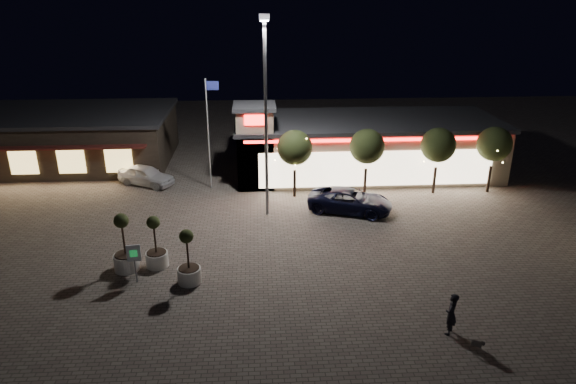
{
  "coord_description": "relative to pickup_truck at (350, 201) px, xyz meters",
  "views": [
    {
      "loc": [
        1.42,
        -22.55,
        13.68
      ],
      "look_at": [
        3.22,
        6.0,
        2.31
      ],
      "focal_mm": 32.0,
      "sensor_mm": 36.0,
      "label": 1
    }
  ],
  "objects": [
    {
      "name": "string_tree_d",
      "position": [
        10.56,
        2.88,
        2.8
      ],
      "size": [
        2.42,
        2.42,
        4.79
      ],
      "color": "#332319",
      "rests_on": "ground"
    },
    {
      "name": "dog",
      "position": [
        2.79,
        -14.13,
        -0.48
      ],
      "size": [
        0.52,
        0.35,
        0.28
      ],
      "color": "#59514C",
      "rests_on": "ground"
    },
    {
      "name": "retail_building",
      "position": [
        2.07,
        7.69,
        1.45
      ],
      "size": [
        20.4,
        8.4,
        6.1
      ],
      "color": "tan",
      "rests_on": "ground"
    },
    {
      "name": "valet_sign",
      "position": [
        -12.17,
        -8.01,
        0.68
      ],
      "size": [
        0.68,
        0.13,
        2.06
      ],
      "color": "gray",
      "rests_on": "ground"
    },
    {
      "name": "pickup_truck",
      "position": [
        0.0,
        0.0,
        0.0
      ],
      "size": [
        6.0,
        4.2,
        1.52
      ],
      "primitive_type": "imported",
      "rotation": [
        0.0,
        0.0,
        1.23
      ],
      "color": "black",
      "rests_on": "ground"
    },
    {
      "name": "pedestrian",
      "position": [
        1.97,
        -13.02,
        0.2
      ],
      "size": [
        0.77,
        0.84,
        1.92
      ],
      "primitive_type": "imported",
      "rotation": [
        0.0,
        0.0,
        -2.16
      ],
      "color": "black",
      "rests_on": "ground"
    },
    {
      "name": "planter_right",
      "position": [
        -11.41,
        -6.47,
        0.13
      ],
      "size": [
        1.17,
        1.17,
        2.88
      ],
      "color": "silver",
      "rests_on": "ground"
    },
    {
      "name": "string_tree_b",
      "position": [
        1.56,
        2.88,
        2.8
      ],
      "size": [
        2.42,
        2.42,
        4.79
      ],
      "color": "#332319",
      "rests_on": "ground"
    },
    {
      "name": "ground",
      "position": [
        -7.44,
        -8.12,
        -0.76
      ],
      "size": [
        90.0,
        90.0,
        0.0
      ],
      "primitive_type": "plane",
      "color": "#645B51",
      "rests_on": "ground"
    },
    {
      "name": "flagpole",
      "position": [
        -9.34,
        4.88,
        3.98
      ],
      "size": [
        0.95,
        0.1,
        8.0
      ],
      "color": "white",
      "rests_on": "ground"
    },
    {
      "name": "white_sedan",
      "position": [
        -14.32,
        5.88,
        -0.02
      ],
      "size": [
        4.66,
        3.52,
        1.48
      ],
      "primitive_type": "imported",
      "rotation": [
        0.0,
        0.0,
        1.1
      ],
      "color": "silver",
      "rests_on": "ground"
    },
    {
      "name": "planter_mid",
      "position": [
        -9.52,
        -8.21,
        0.14
      ],
      "size": [
        1.18,
        1.18,
        2.9
      ],
      "color": "silver",
      "rests_on": "ground"
    },
    {
      "name": "floodlight_pole",
      "position": [
        -5.44,
        -0.12,
        6.26
      ],
      "size": [
        0.6,
        0.4,
        12.38
      ],
      "color": "gray",
      "rests_on": "ground"
    },
    {
      "name": "string_tree_a",
      "position": [
        -3.44,
        2.88,
        2.8
      ],
      "size": [
        2.42,
        2.42,
        4.79
      ],
      "color": "#332319",
      "rests_on": "ground"
    },
    {
      "name": "restaurant_building",
      "position": [
        -21.44,
        11.85,
        1.4
      ],
      "size": [
        16.4,
        11.0,
        4.3
      ],
      "color": "#382D23",
      "rests_on": "ground"
    },
    {
      "name": "string_tree_c",
      "position": [
        6.56,
        2.88,
        2.8
      ],
      "size": [
        2.42,
        2.42,
        4.79
      ],
      "color": "#332319",
      "rests_on": "ground"
    },
    {
      "name": "planter_left",
      "position": [
        -12.93,
        -6.75,
        0.22
      ],
      "size": [
        1.3,
        1.3,
        3.19
      ],
      "color": "silver",
      "rests_on": "ground"
    }
  ]
}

